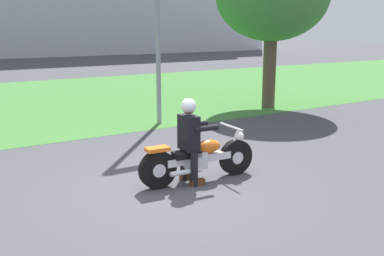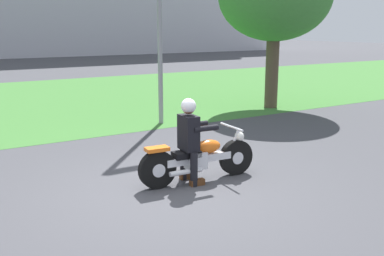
# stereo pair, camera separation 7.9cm
# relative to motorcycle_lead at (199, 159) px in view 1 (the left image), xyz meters

# --- Properties ---
(ground) EXTENTS (120.00, 120.00, 0.00)m
(ground) POSITION_rel_motorcycle_lead_xyz_m (-0.64, -0.17, -0.38)
(ground) COLOR #424247
(grass_verge) EXTENTS (60.00, 12.00, 0.01)m
(grass_verge) POSITION_rel_motorcycle_lead_xyz_m (-0.64, 9.70, -0.37)
(grass_verge) COLOR #3D7533
(grass_verge) RESTS_ON ground
(motorcycle_lead) EXTENTS (2.06, 0.66, 0.86)m
(motorcycle_lead) POSITION_rel_motorcycle_lead_xyz_m (0.00, 0.00, 0.00)
(motorcycle_lead) COLOR black
(motorcycle_lead) RESTS_ON ground
(rider_lead) EXTENTS (0.57, 0.48, 1.38)m
(rider_lead) POSITION_rel_motorcycle_lead_xyz_m (-0.17, 0.01, 0.43)
(rider_lead) COLOR black
(rider_lead) RESTS_ON ground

